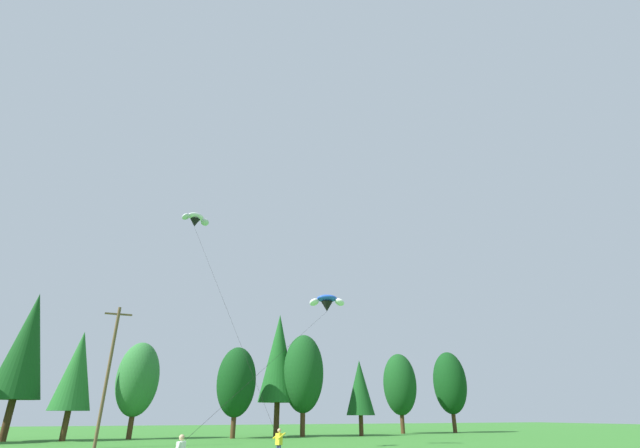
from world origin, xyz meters
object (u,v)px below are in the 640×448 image
object	(u,v)px
utility_pole	(108,370)
parafoil_kite_high_blue_white	(327,302)
kite_flyer_mid	(279,442)
parafoil_kite_mid_white	(195,220)

from	to	relation	value
utility_pole	parafoil_kite_high_blue_white	size ratio (longest dim) A/B	0.64
kite_flyer_mid	parafoil_kite_high_blue_white	bearing A→B (deg)	53.84
parafoil_kite_mid_white	utility_pole	bearing A→B (deg)	123.37
kite_flyer_mid	parafoil_kite_high_blue_white	distance (m)	16.14
parafoil_kite_high_blue_white	parafoil_kite_mid_white	bearing A→B (deg)	-173.10
utility_pole	parafoil_kite_high_blue_white	distance (m)	19.16
utility_pole	parafoil_kite_high_blue_white	bearing A→B (deg)	-18.67
kite_flyer_mid	parafoil_kite_mid_white	size ratio (longest dim) A/B	0.10
parafoil_kite_high_blue_white	parafoil_kite_mid_white	world-z (taller)	parafoil_kite_mid_white
kite_flyer_mid	parafoil_kite_high_blue_white	size ratio (longest dim) A/B	0.10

